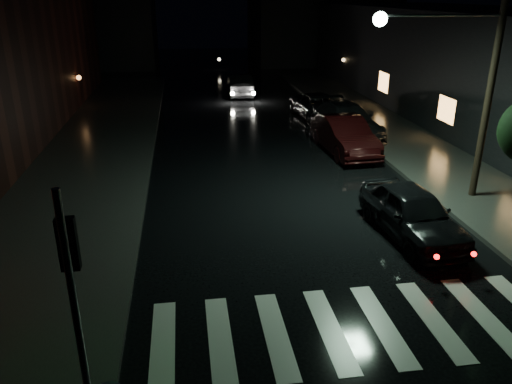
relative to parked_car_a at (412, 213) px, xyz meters
name	(u,v)px	position (x,y,z in m)	size (l,w,h in m)	color
ground	(222,355)	(-6.06, -4.54, -0.76)	(120.00, 120.00, 0.00)	black
sidewalk_left	(85,155)	(-11.06, 9.46, -0.68)	(6.00, 44.00, 0.15)	#282826
sidewalk_right	(403,142)	(3.94, 9.46, -0.68)	(4.00, 44.00, 0.15)	#282826
building_right	(498,67)	(10.94, 13.46, 2.24)	(10.00, 40.00, 6.00)	black
building_far_left	(81,24)	(-16.06, 40.46, 3.24)	(14.00, 10.00, 8.00)	black
building_far_right	(320,27)	(7.94, 40.46, 2.74)	(14.00, 10.00, 7.00)	black
crosswalk	(356,326)	(-3.06, -4.04, -0.75)	(9.00, 3.00, 0.01)	beige
signal_pole_corner	(93,351)	(-8.21, -6.00, 0.79)	(0.68, 0.61, 4.20)	slate
utility_pole	(475,68)	(2.77, 2.46, 3.84)	(4.92, 0.44, 8.00)	black
parked_car_a	(412,213)	(0.00, 0.00, 0.00)	(1.78, 4.43, 1.51)	black
parked_car_b	(344,135)	(0.57, 8.43, 0.07)	(1.74, 4.98, 1.64)	black
parked_car_c	(346,120)	(1.54, 11.20, 0.06)	(2.28, 5.60, 1.63)	black
parked_car_d	(319,107)	(1.18, 15.03, -0.05)	(2.33, 5.04, 1.40)	black
oncoming_car	(240,85)	(-2.56, 22.69, 0.00)	(1.60, 4.60, 1.52)	black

